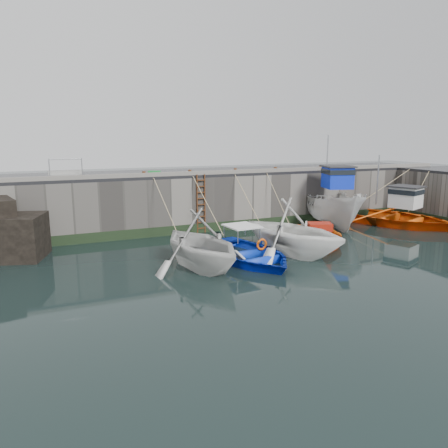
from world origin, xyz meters
name	(u,v)px	position (x,y,z in m)	size (l,w,h in m)	color
ground	(350,282)	(0.00, 0.00, 0.00)	(120.00, 120.00, 0.00)	black
quay_back	(217,198)	(0.00, 12.50, 1.50)	(30.00, 5.00, 3.00)	slate
road_back	(216,172)	(0.00, 12.50, 3.08)	(30.00, 5.00, 0.16)	black
kerb_back	(233,172)	(0.00, 10.15, 3.26)	(30.00, 0.30, 0.20)	slate
algae_back	(234,225)	(0.00, 9.96, 0.25)	(30.00, 0.08, 0.50)	black
ladder	(201,204)	(-2.00, 9.91, 1.59)	(0.51, 0.08, 3.20)	#3F1E0F
boat_near_white	(201,267)	(-4.32, 3.93, 0.00)	(4.38, 5.08, 2.68)	silver
boat_near_white_rope	(170,244)	(-4.32, 8.22, 0.00)	(0.04, 4.41, 3.10)	tan
boat_near_blue	(248,260)	(-2.12, 4.05, 0.00)	(3.88, 5.44, 1.13)	#0D32C7
boat_near_blue_rope	(211,239)	(-2.12, 8.28, 0.00)	(0.04, 4.32, 3.10)	tan
boat_near_blacktrim	(291,254)	(0.15, 4.18, 0.00)	(4.62, 5.36, 2.82)	white
boat_near_blacktrim_rope	(249,235)	(0.15, 8.34, 0.00)	(0.04, 4.22, 3.10)	tan
boat_near_navy	(315,242)	(2.45, 5.55, 0.00)	(3.78, 5.29, 1.10)	#EE5A0C
boat_near_navy_rope	(280,229)	(2.45, 9.03, 0.00)	(0.04, 3.25, 3.10)	tan
boat_far_white	(332,207)	(5.82, 8.69, 1.11)	(4.42, 7.27, 5.63)	silver
boat_far_orange	(395,217)	(9.41, 7.34, 0.46)	(7.16, 8.30, 4.45)	#EE560C
fish_crate	(154,173)	(-4.39, 10.53, 3.29)	(0.65, 0.36, 0.27)	#16792E
railing	(65,174)	(-8.75, 11.25, 3.36)	(1.60, 1.05, 1.00)	#A5A8AD
bollard_a	(144,174)	(-5.00, 10.25, 3.30)	(0.18, 0.18, 0.28)	#3F1E0F
bollard_b	(190,172)	(-2.50, 10.25, 3.30)	(0.18, 0.18, 0.28)	#3F1E0F
bollard_c	(235,171)	(0.20, 10.25, 3.30)	(0.18, 0.18, 0.28)	#3F1E0F
bollard_d	(275,169)	(2.80, 10.25, 3.30)	(0.18, 0.18, 0.28)	#3F1E0F
bollard_e	(321,168)	(6.00, 10.25, 3.30)	(0.18, 0.18, 0.28)	#3F1E0F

